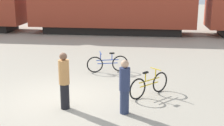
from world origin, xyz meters
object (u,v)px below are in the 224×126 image
object	(u,v)px
bicycle_blue	(108,64)
person_in_tan	(64,81)
person_in_navy	(125,87)
bicycle_yellow	(149,85)

from	to	relation	value
bicycle_blue	person_in_tan	distance (m)	4.01
person_in_navy	person_in_tan	distance (m)	1.78
bicycle_blue	person_in_tan	xyz separation A→B (m)	(-0.73, -3.91, 0.51)
person_in_navy	person_in_tan	world-z (taller)	person_in_tan
bicycle_yellow	person_in_tan	xyz separation A→B (m)	(-2.47, -1.37, 0.49)
person_in_navy	bicycle_blue	bearing A→B (deg)	80.53
person_in_navy	person_in_tan	bearing A→B (deg)	152.06
person_in_tan	bicycle_yellow	bearing A→B (deg)	-141.53
bicycle_yellow	person_in_navy	world-z (taller)	person_in_navy
bicycle_yellow	person_in_tan	world-z (taller)	person_in_tan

